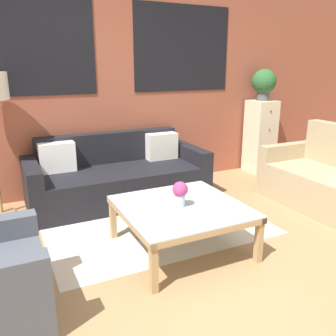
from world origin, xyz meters
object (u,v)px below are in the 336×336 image
object	(u,v)px
settee_vintage	(331,181)
coffee_table	(181,211)
drawer_cabinet	(260,136)
couch_dark	(118,177)
potted_plant	(264,83)
flower_vase	(180,192)

from	to	relation	value
settee_vintage	coffee_table	size ratio (longest dim) A/B	1.43
coffee_table	drawer_cabinet	size ratio (longest dim) A/B	0.95
couch_dark	drawer_cabinet	world-z (taller)	drawer_cabinet
coffee_table	potted_plant	distance (m)	2.95
couch_dark	potted_plant	bearing A→B (deg)	5.38
settee_vintage	potted_plant	xyz separation A→B (m)	(0.22, 1.53, 1.03)
potted_plant	flower_vase	distance (m)	2.92
coffee_table	potted_plant	xyz separation A→B (m)	(2.24, 1.65, 0.98)
flower_vase	drawer_cabinet	bearing A→B (deg)	36.34
settee_vintage	drawer_cabinet	xyz separation A→B (m)	(0.22, 1.53, 0.23)
couch_dark	flower_vase	distance (m)	1.47
potted_plant	flower_vase	xyz separation A→B (m)	(-2.26, -1.66, -0.79)
couch_dark	settee_vintage	world-z (taller)	settee_vintage
flower_vase	coffee_table	bearing A→B (deg)	32.41
settee_vintage	flower_vase	xyz separation A→B (m)	(-2.04, -0.14, 0.24)
drawer_cabinet	potted_plant	xyz separation A→B (m)	(0.00, 0.00, 0.80)
drawer_cabinet	settee_vintage	bearing A→B (deg)	-98.35
couch_dark	drawer_cabinet	size ratio (longest dim) A/B	1.94
settee_vintage	couch_dark	bearing A→B (deg)	148.45
flower_vase	potted_plant	bearing A→B (deg)	36.34
coffee_table	couch_dark	bearing A→B (deg)	94.45
settee_vintage	potted_plant	world-z (taller)	potted_plant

